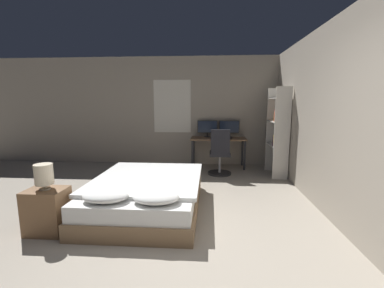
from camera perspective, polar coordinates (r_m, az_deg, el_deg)
The scene contains 13 objects.
ground_plane at distance 2.71m, azimuth -3.57°, elevation -26.37°, with size 20.00×20.00×0.00m, color #9E9384.
wall_back at distance 6.54m, azimuth 1.35°, elevation 7.25°, with size 12.00×0.08×2.70m.
wall_side_right at distance 4.04m, azimuth 28.31°, elevation 4.90°, with size 0.06×12.00×2.70m.
bed at distance 3.92m, azimuth -10.00°, elevation -10.90°, with size 1.55×2.04×0.55m.
nightstand at distance 3.67m, azimuth -29.48°, elevation -12.82°, with size 0.46×0.36×0.55m.
bedside_lamp at distance 3.54m, azimuth -30.06°, elevation -5.90°, with size 0.21×0.21×0.31m.
desk at distance 6.25m, azimuth 5.86°, elevation 0.41°, with size 1.33×0.56×0.72m.
monitor_left at distance 6.38m, azimuth 3.44°, elevation 3.69°, with size 0.50×0.16×0.41m.
monitor_right at distance 6.40m, azimuth 8.27°, elevation 3.62°, with size 0.50×0.16×0.41m.
keyboard at distance 6.06m, azimuth 5.92°, elevation 1.19°, with size 0.39×0.13×0.02m.
computer_mouse at distance 6.08m, azimuth 8.63°, elevation 1.24°, with size 0.07×0.05×0.04m.
office_chair at distance 5.63m, azimuth 6.21°, elevation -2.80°, with size 0.52×0.52×1.02m.
bookshelf at distance 5.74m, azimuth 18.67°, elevation 3.24°, with size 0.32×0.74×1.89m.
Camera 1 is at (0.31, -2.18, 1.58)m, focal length 24.00 mm.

